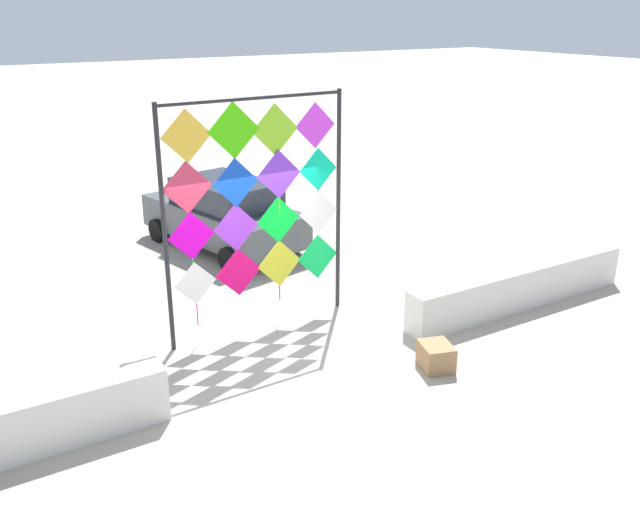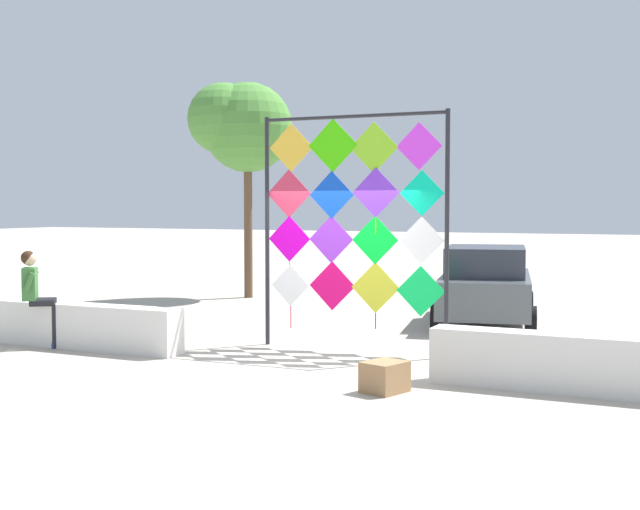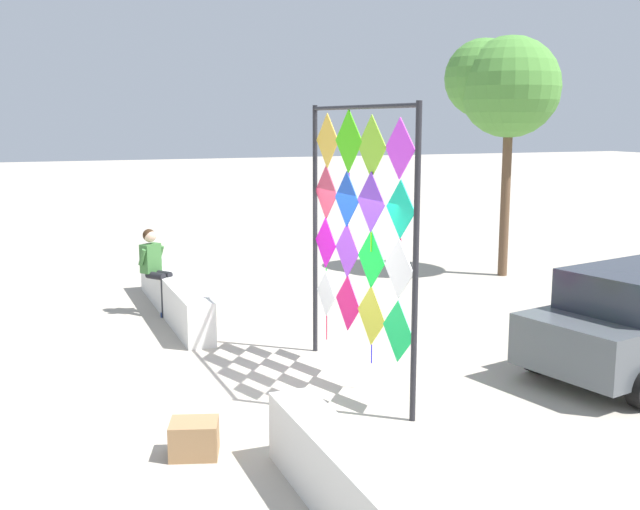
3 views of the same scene
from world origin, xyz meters
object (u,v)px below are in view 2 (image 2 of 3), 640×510
object	(u,v)px
seated_vendor	(38,290)
cardboard_box_large	(385,377)
tree_far_right	(242,125)
parked_car	(486,285)
kite_display_rack	(353,213)

from	to	relation	value
seated_vendor	cardboard_box_large	world-z (taller)	seated_vendor
tree_far_right	parked_car	bearing A→B (deg)	-17.49
kite_display_rack	seated_vendor	world-z (taller)	kite_display_rack
kite_display_rack	parked_car	size ratio (longest dim) A/B	0.90
kite_display_rack	parked_car	xyz separation A→B (m)	(1.13, 3.90, -1.40)
parked_car	tree_far_right	size ratio (longest dim) A/B	0.77
parked_car	cardboard_box_large	xyz separation A→B (m)	(0.38, -6.46, -0.57)
parked_car	tree_far_right	bearing A→B (deg)	162.51
cardboard_box_large	tree_far_right	distance (m)	11.75
kite_display_rack	cardboard_box_large	bearing A→B (deg)	-59.54
parked_car	cardboard_box_large	size ratio (longest dim) A/B	8.19
cardboard_box_large	kite_display_rack	bearing A→B (deg)	120.46
parked_car	seated_vendor	bearing A→B (deg)	-134.83
tree_far_right	kite_display_rack	bearing A→B (deg)	-47.57
cardboard_box_large	seated_vendor	bearing A→B (deg)	173.83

